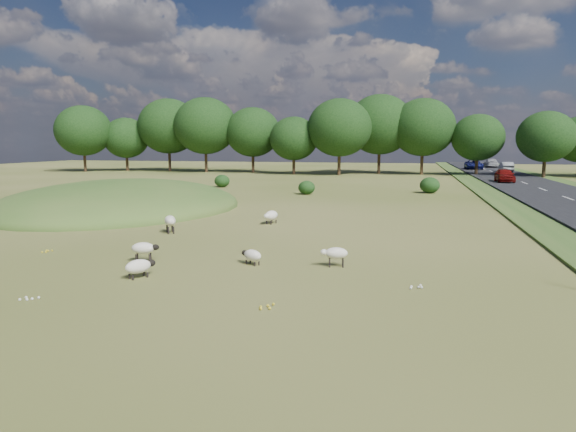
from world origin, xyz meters
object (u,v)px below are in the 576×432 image
(sheep_5, at_px, (170,221))
(sheep_0, at_px, (144,248))
(sheep_1, at_px, (252,255))
(car_5, at_px, (505,175))
(car_2, at_px, (491,163))
(car_0, at_px, (474,165))
(sheep_4, at_px, (139,266))
(car_3, at_px, (506,167))
(sheep_3, at_px, (335,253))
(sheep_2, at_px, (271,216))

(sheep_5, bearing_deg, sheep_0, 164.40)
(sheep_1, bearing_deg, car_5, -79.20)
(car_5, bearing_deg, car_2, 84.11)
(car_5, bearing_deg, car_0, 90.00)
(sheep_4, bearing_deg, car_0, 17.65)
(car_3, xyz_separation_m, car_5, (-3.80, -21.66, 0.01))
(car_2, xyz_separation_m, car_5, (-3.80, -36.81, -0.00))
(sheep_5, height_order, car_5, car_5)
(sheep_5, xyz_separation_m, car_3, (25.95, 59.21, 0.36))
(car_3, bearing_deg, sheep_0, 69.80)
(sheep_3, relative_size, car_5, 0.24)
(sheep_0, bearing_deg, sheep_5, 91.17)
(car_3, bearing_deg, car_5, 80.05)
(sheep_0, bearing_deg, car_2, 57.21)
(sheep_0, relative_size, sheep_4, 0.97)
(sheep_3, bearing_deg, sheep_2, -71.67)
(car_0, distance_m, car_2, 8.81)
(sheep_1, bearing_deg, car_0, -71.37)
(sheep_0, bearing_deg, car_5, 48.97)
(sheep_2, bearing_deg, car_0, 176.96)
(sheep_1, height_order, sheep_3, sheep_3)
(sheep_1, xyz_separation_m, sheep_4, (-3.16, -2.73, 0.04))
(sheep_2, bearing_deg, car_5, 164.84)
(sheep_4, distance_m, sheep_5, 8.86)
(sheep_2, bearing_deg, sheep_3, 41.23)
(car_3, bearing_deg, sheep_3, 75.45)
(car_5, bearing_deg, sheep_0, -114.86)
(car_5, bearing_deg, sheep_4, -112.70)
(sheep_1, xyz_separation_m, sheep_5, (-6.11, 5.62, 0.27))
(sheep_3, bearing_deg, sheep_1, -2.89)
(sheep_4, relative_size, car_0, 0.20)
(sheep_2, xyz_separation_m, car_3, (21.72, 55.13, 0.52))
(sheep_3, relative_size, sheep_5, 0.84)
(car_2, height_order, car_3, car_2)
(sheep_5, height_order, car_2, car_2)
(sheep_0, relative_size, car_5, 0.25)
(sheep_3, bearing_deg, car_0, -110.12)
(sheep_1, distance_m, sheep_4, 4.18)
(car_5, bearing_deg, sheep_5, -120.54)
(car_2, bearing_deg, car_3, 90.00)
(sheep_4, xyz_separation_m, car_2, (23.00, 82.71, 0.60))
(sheep_0, distance_m, sheep_5, 6.41)
(car_3, height_order, car_5, car_5)
(sheep_3, bearing_deg, car_3, -114.44)
(sheep_5, bearing_deg, car_0, -51.38)
(sheep_3, xyz_separation_m, sheep_5, (-9.22, 5.24, 0.12))
(sheep_2, bearing_deg, sheep_5, -33.02)
(car_2, bearing_deg, sheep_4, 74.46)
(sheep_1, bearing_deg, sheep_5, -11.41)
(sheep_2, distance_m, car_0, 64.87)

